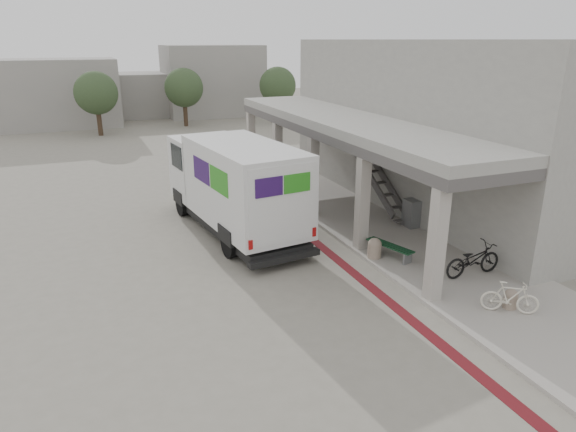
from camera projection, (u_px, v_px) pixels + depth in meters
name	position (u px, v px, depth m)	size (l,w,h in m)	color
ground	(311.00, 265.00, 16.77)	(120.00, 120.00, 0.00)	slate
bike_lane_stripe	(313.00, 240.00, 18.88)	(0.35, 40.00, 0.01)	#561116
sidewalk	(414.00, 246.00, 18.17)	(4.40, 28.00, 0.12)	#9C958C
transit_building	(413.00, 128.00, 22.04)	(7.60, 17.00, 7.00)	gray
distant_backdrop	(118.00, 90.00, 46.30)	(28.00, 10.00, 6.50)	gray
tree_left	(96.00, 93.00, 38.47)	(3.20, 3.20, 4.80)	#38281C
tree_mid	(184.00, 88.00, 42.72)	(3.20, 3.20, 4.80)	#38281C
tree_right	(278.00, 86.00, 44.69)	(3.20, 3.20, 4.80)	#38281C
fedex_truck	(233.00, 184.00, 19.17)	(3.55, 8.57, 3.55)	black
bench	(390.00, 248.00, 17.06)	(0.90, 1.82, 0.42)	gray
bollard_near	(511.00, 299.00, 13.80)	(0.37, 0.37, 0.55)	gray
bollard_far	(375.00, 248.00, 16.99)	(0.46, 0.46, 0.68)	gray
utility_cabinet	(412.00, 213.00, 19.78)	(0.48, 0.64, 1.07)	gray
bicycle_black	(473.00, 260.00, 15.64)	(0.69, 1.97, 1.04)	black
bicycle_cream	(510.00, 297.00, 13.51)	(0.42, 1.48, 0.89)	silver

